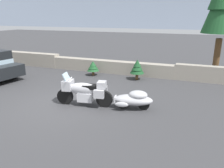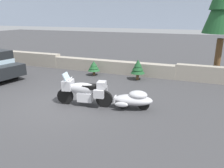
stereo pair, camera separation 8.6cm
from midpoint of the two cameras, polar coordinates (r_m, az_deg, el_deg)
ground_plane at (r=9.48m, az=-12.63°, el=-4.92°), size 80.00×80.00×0.00m
stone_guard_wall at (r=14.38m, az=-2.51°, el=4.87°), size 24.00×0.61×0.94m
distant_ridgeline at (r=103.02m, az=19.85°, el=18.74°), size 240.00×80.00×16.00m
touring_motorcycle at (r=8.94m, az=-6.94°, el=-1.74°), size 2.30×0.99×1.33m
car_shaped_trailer at (r=8.62m, az=5.83°, el=-3.90°), size 2.23×0.97×0.76m
pine_sapling_near at (r=13.53m, az=-4.53°, el=4.52°), size 0.74×0.74×0.88m
pine_sapling_farther at (r=12.57m, az=6.87°, el=4.33°), size 0.80×0.80×1.17m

